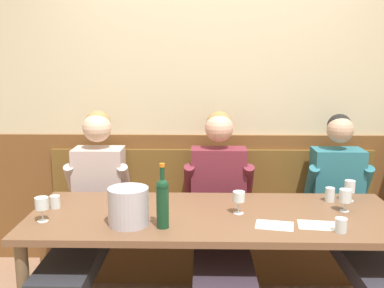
# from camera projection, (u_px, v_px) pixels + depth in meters

# --- Properties ---
(room_wall_back) EXTENTS (6.80, 0.08, 2.80)m
(room_wall_back) POSITION_uv_depth(u_px,v_px,m) (212.00, 91.00, 3.55)
(room_wall_back) COLOR beige
(room_wall_back) RESTS_ON ground
(wood_wainscot_panel) EXTENTS (6.80, 0.03, 1.05)m
(wood_wainscot_panel) POSITION_uv_depth(u_px,v_px,m) (211.00, 198.00, 3.67)
(wood_wainscot_panel) COLOR brown
(wood_wainscot_panel) RESTS_ON ground
(wall_bench) EXTENTS (2.56, 0.42, 0.94)m
(wall_bench) POSITION_uv_depth(u_px,v_px,m) (212.00, 237.00, 3.51)
(wall_bench) COLOR brown
(wall_bench) RESTS_ON ground
(dining_table) EXTENTS (2.26, 0.85, 0.72)m
(dining_table) POSITION_uv_depth(u_px,v_px,m) (214.00, 225.00, 2.75)
(dining_table) COLOR brown
(dining_table) RESTS_ON ground
(person_center_right_seat) EXTENTS (0.48, 1.30, 1.27)m
(person_center_right_seat) POSITION_uv_depth(u_px,v_px,m) (89.00, 208.00, 3.11)
(person_center_right_seat) COLOR #26323E
(person_center_right_seat) RESTS_ON ground
(person_right_seat) EXTENTS (0.52, 1.29, 1.27)m
(person_right_seat) POSITION_uv_depth(u_px,v_px,m) (220.00, 213.00, 3.07)
(person_right_seat) COLOR #2C3637
(person_right_seat) RESTS_ON ground
(person_center_left_seat) EXTENTS (0.47, 1.29, 1.25)m
(person_center_left_seat) POSITION_uv_depth(u_px,v_px,m) (351.00, 214.00, 3.06)
(person_center_left_seat) COLOR #25363F
(person_center_left_seat) RESTS_ON ground
(ice_bucket) EXTENTS (0.23, 0.23, 0.22)m
(ice_bucket) POSITION_uv_depth(u_px,v_px,m) (129.00, 206.00, 2.54)
(ice_bucket) COLOR #B6B1BC
(ice_bucket) RESTS_ON dining_table
(wine_bottle_clear_water) EXTENTS (0.07, 0.07, 0.37)m
(wine_bottle_clear_water) POSITION_uv_depth(u_px,v_px,m) (163.00, 201.00, 2.49)
(wine_bottle_clear_water) COLOR #133C23
(wine_bottle_clear_water) RESTS_ON dining_table
(wine_glass_right_end) EXTENTS (0.08, 0.08, 0.15)m
(wine_glass_right_end) POSITION_uv_depth(u_px,v_px,m) (42.00, 205.00, 2.59)
(wine_glass_right_end) COLOR silver
(wine_glass_right_end) RESTS_ON dining_table
(wine_glass_left_end) EXTENTS (0.08, 0.08, 0.14)m
(wine_glass_left_end) POSITION_uv_depth(u_px,v_px,m) (345.00, 197.00, 2.76)
(wine_glass_left_end) COLOR silver
(wine_glass_left_end) RESTS_ON dining_table
(wine_glass_near_bucket) EXTENTS (0.07, 0.07, 0.14)m
(wine_glass_near_bucket) POSITION_uv_depth(u_px,v_px,m) (239.00, 197.00, 2.72)
(wine_glass_near_bucket) COLOR silver
(wine_glass_near_bucket) RESTS_ON dining_table
(wine_glass_mid_right) EXTENTS (0.07, 0.07, 0.14)m
(wine_glass_mid_right) POSITION_uv_depth(u_px,v_px,m) (350.00, 188.00, 2.96)
(wine_glass_mid_right) COLOR silver
(wine_glass_mid_right) RESTS_ON dining_table
(water_tumbler_left) EXTENTS (0.06, 0.06, 0.09)m
(water_tumbler_left) POSITION_uv_depth(u_px,v_px,m) (330.00, 194.00, 2.97)
(water_tumbler_left) COLOR silver
(water_tumbler_left) RESTS_ON dining_table
(water_tumbler_center) EXTENTS (0.06, 0.06, 0.08)m
(water_tumbler_center) POSITION_uv_depth(u_px,v_px,m) (55.00, 202.00, 2.84)
(water_tumbler_center) COLOR silver
(water_tumbler_center) RESTS_ON dining_table
(water_tumbler_right) EXTENTS (0.07, 0.07, 0.08)m
(water_tumbler_right) POSITION_uv_depth(u_px,v_px,m) (341.00, 225.00, 2.45)
(water_tumbler_right) COLOR silver
(water_tumbler_right) RESTS_ON dining_table
(tasting_sheet_left_guest) EXTENTS (0.23, 0.18, 0.00)m
(tasting_sheet_left_guest) POSITION_uv_depth(u_px,v_px,m) (317.00, 225.00, 2.55)
(tasting_sheet_left_guest) COLOR white
(tasting_sheet_left_guest) RESTS_ON dining_table
(tasting_sheet_right_guest) EXTENTS (0.24, 0.19, 0.00)m
(tasting_sheet_right_guest) POSITION_uv_depth(u_px,v_px,m) (274.00, 225.00, 2.55)
(tasting_sheet_right_guest) COLOR white
(tasting_sheet_right_guest) RESTS_ON dining_table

